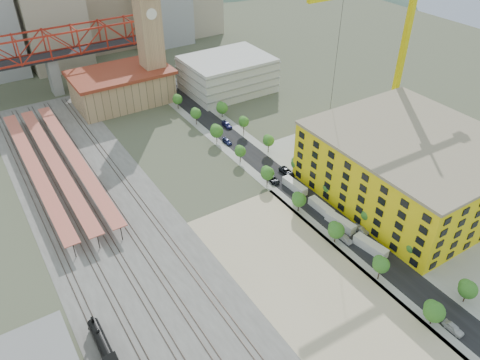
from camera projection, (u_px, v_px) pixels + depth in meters
ground at (247, 205)px, 132.38m from camera, size 400.00×400.00×0.00m
ballast_strip at (103, 215)px, 128.65m from camera, size 36.00×165.00×0.06m
dirt_lot at (306, 281)px, 108.83m from camera, size 28.00×67.00×0.06m
street_asphalt at (263, 164)px, 149.75m from camera, size 12.00×170.00×0.06m
sidewalk_west at (249, 169)px, 147.34m from camera, size 3.00×170.00×0.04m
sidewalk_east at (277, 159)px, 152.17m from camera, size 3.00×170.00×0.04m
construction_pad at (411, 190)px, 138.29m from camera, size 50.00×90.00×0.06m
rail_tracks at (96, 217)px, 127.79m from camera, size 26.56×160.00×0.18m
platform_canopies at (55, 162)px, 143.18m from camera, size 16.00×80.00×4.12m
station_hall at (122, 87)px, 183.02m from camera, size 38.00×24.00×13.10m
clock_tower at (149, 26)px, 174.69m from camera, size 12.00×12.00×52.00m
parking_garage at (227, 74)px, 192.53m from camera, size 34.00×26.00×14.00m
truss_bridge at (48, 49)px, 183.13m from camera, size 94.00×9.60×25.60m
construction_building at (411, 166)px, 131.59m from camera, size 44.60×50.60×18.80m
street_trees at (282, 179)px, 142.85m from camera, size 15.40×124.40×8.00m
skyline at (96, 5)px, 220.91m from camera, size 133.00×46.00×60.00m
distant_hills at (117, 96)px, 377.60m from camera, size 647.00×264.00×227.00m
locomotive at (107, 354)px, 90.84m from camera, size 2.61×20.11×5.03m
tower_crane at (399, 32)px, 144.52m from camera, size 55.23×3.04×58.96m
site_trailer_a at (370, 246)px, 116.58m from camera, size 3.71×9.42×2.51m
site_trailer_b at (340, 222)px, 124.19m from camera, size 3.43×9.17×2.45m
site_trailer_c at (321, 207)px, 129.64m from camera, size 2.30×8.56×2.34m
site_trailer_d at (295, 186)px, 137.82m from camera, size 2.81×9.02×2.44m
car_0 at (453, 328)px, 97.10m from camera, size 1.97×4.70×1.59m
car_1 at (345, 239)px, 119.69m from camera, size 1.76×4.43×1.43m
car_2 at (273, 179)px, 141.41m from camera, size 2.97×5.53×1.48m
car_3 at (227, 142)px, 160.06m from camera, size 1.85×4.50×1.30m
car_4 at (359, 229)px, 122.96m from camera, size 2.04×4.16×1.36m
car_5 at (361, 230)px, 122.45m from camera, size 1.85×4.17×1.33m
car_6 at (287, 172)px, 144.74m from camera, size 2.72×5.80×1.61m
car_7 at (227, 125)px, 169.58m from camera, size 2.42×5.45×1.55m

